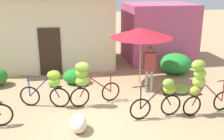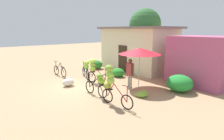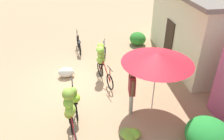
{
  "view_description": "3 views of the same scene",
  "coord_description": "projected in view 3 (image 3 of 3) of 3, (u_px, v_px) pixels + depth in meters",
  "views": [
    {
      "loc": [
        -0.91,
        -7.02,
        3.75
      ],
      "look_at": [
        0.61,
        1.5,
        0.98
      ],
      "focal_mm": 43.91,
      "sensor_mm": 36.0,
      "label": 1
    },
    {
      "loc": [
        8.78,
        -4.83,
        3.14
      ],
      "look_at": [
        0.54,
        1.68,
        0.84
      ],
      "focal_mm": 29.58,
      "sensor_mm": 36.0,
      "label": 2
    },
    {
      "loc": [
        7.71,
        0.27,
        5.18
      ],
      "look_at": [
        0.8,
        1.26,
        1.04
      ],
      "focal_mm": 35.32,
      "sensor_mm": 36.0,
      "label": 3
    }
  ],
  "objects": [
    {
      "name": "hedge_bush_front_left",
      "position": [
        138.0,
        39.0,
        12.47
      ],
      "size": [
        1.03,
        0.9,
        0.7
      ],
      "primitive_type": "ellipsoid",
      "color": "#2B7A28",
      "rests_on": "ground"
    },
    {
      "name": "banana_pile_on_ground",
      "position": [
        130.0,
        134.0,
        6.64
      ],
      "size": [
        0.7,
        0.74,
        0.29
      ],
      "color": "#7FAF33",
      "rests_on": "ground"
    },
    {
      "name": "bicycle_rightmost",
      "position": [
        70.0,
        112.0,
        6.18
      ],
      "size": [
        1.68,
        0.47,
        1.7
      ],
      "color": "black",
      "rests_on": "ground"
    },
    {
      "name": "bicycle_by_shop",
      "position": [
        74.0,
        98.0,
        7.28
      ],
      "size": [
        1.6,
        0.41,
        1.16
      ],
      "color": "black",
      "rests_on": "ground"
    },
    {
      "name": "market_umbrella",
      "position": [
        158.0,
        58.0,
        6.86
      ],
      "size": [
        2.3,
        2.3,
        2.19
      ],
      "color": "beige",
      "rests_on": "ground"
    },
    {
      "name": "produce_sack",
      "position": [
        66.0,
        72.0,
        9.55
      ],
      "size": [
        0.44,
        0.7,
        0.44
      ],
      "primitive_type": "ellipsoid",
      "rotation": [
        0.0,
        0.0,
        1.57
      ],
      "color": "silver",
      "rests_on": "ground"
    },
    {
      "name": "hedge_bush_mid",
      "position": [
        209.0,
        136.0,
        6.19
      ],
      "size": [
        1.34,
        1.31,
        0.87
      ],
      "primitive_type": "ellipsoid",
      "color": "#248D33",
      "rests_on": "ground"
    },
    {
      "name": "hedge_bush_front_right",
      "position": [
        148.0,
        66.0,
        9.87
      ],
      "size": [
        0.94,
        0.78,
        0.58
      ],
      "primitive_type": "ellipsoid",
      "color": "#248528",
      "rests_on": "ground"
    },
    {
      "name": "bicycle_leftmost",
      "position": [
        79.0,
        45.0,
        11.72
      ],
      "size": [
        1.64,
        0.25,
        0.99
      ],
      "color": "black",
      "rests_on": "ground"
    },
    {
      "name": "person_vendor",
      "position": [
        132.0,
        88.0,
        7.18
      ],
      "size": [
        0.58,
        0.24,
        1.66
      ],
      "color": "gray",
      "rests_on": "ground"
    },
    {
      "name": "building_low",
      "position": [
        204.0,
        26.0,
        10.31
      ],
      "size": [
        6.05,
        3.71,
        3.36
      ],
      "color": "beige",
      "rests_on": "ground"
    },
    {
      "name": "ground_plane",
      "position": [
        79.0,
        84.0,
        9.18
      ],
      "size": [
        60.0,
        60.0,
        0.0
      ],
      "primitive_type": "plane",
      "color": "tan"
    },
    {
      "name": "bicycle_near_pile",
      "position": [
        101.0,
        52.0,
        10.14
      ],
      "size": [
        1.57,
        0.54,
        1.21
      ],
      "color": "black",
      "rests_on": "ground"
    },
    {
      "name": "bicycle_center_loaded",
      "position": [
        102.0,
        61.0,
        9.11
      ],
      "size": [
        1.67,
        0.58,
        1.46
      ],
      "color": "black",
      "rests_on": "ground"
    }
  ]
}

